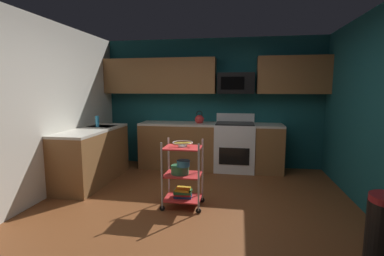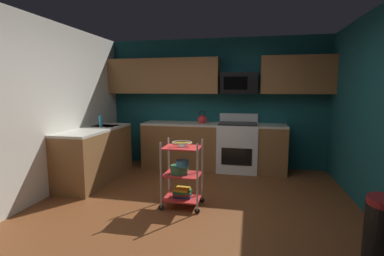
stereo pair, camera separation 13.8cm
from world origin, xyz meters
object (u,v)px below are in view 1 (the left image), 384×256
Objects in this scene: microwave at (236,83)px; dish_soap_bottle at (97,121)px; kettle at (199,119)px; fruit_bowl at (183,143)px; mixing_bowl_large at (180,169)px; rolling_cart at (183,174)px; book_stack at (183,193)px; oven_range at (235,146)px; mixing_bowl_small at (183,163)px.

microwave is 3.50× the size of dish_soap_bottle.
kettle reaches higher than dish_soap_bottle.
fruit_bowl is 2.04m from dish_soap_bottle.
dish_soap_bottle is (-1.72, 1.03, 0.50)m from mixing_bowl_large.
fruit_bowl reaches higher than mixing_bowl_large.
book_stack is at bearing 0.00° from rolling_cart.
oven_range is 1.23m from microwave.
dish_soap_bottle is at bearing -157.90° from microwave.
mixing_bowl_small is at bearing -67.25° from book_stack.
rolling_cart is 0.08m from mixing_bowl_large.
mixing_bowl_small is 0.91× the size of dish_soap_bottle.
mixing_bowl_large is at bearing -89.64° from kettle.
book_stack is at bearing -108.85° from oven_range.
mixing_bowl_small is 2.11m from dish_soap_bottle.
fruit_bowl is 1.49× the size of mixing_bowl_small.
fruit_bowl is at bearing -30.20° from dish_soap_bottle.
microwave is 2.82× the size of book_stack.
mixing_bowl_small is 0.69× the size of kettle.
rolling_cart is at bearing -107.92° from microwave.
microwave reaches higher than kettle.
rolling_cart is 1.97m from kettle.
fruit_bowl is 0.26m from mixing_bowl_small.
mixing_bowl_small is 0.73× the size of book_stack.
rolling_cart is at bearing 0.00° from book_stack.
microwave is 1.00m from kettle.
book_stack is (0.00, 0.00, -0.26)m from rolling_cart.
kettle is at bearing 91.54° from fruit_bowl.
dish_soap_bottle reaches higher than rolling_cart.
oven_range is at bearing -89.74° from microwave.
dish_soap_bottle is at bearing -153.05° from kettle.
book_stack is 1.24× the size of dish_soap_bottle.
mixing_bowl_small is (0.02, -0.04, 0.17)m from rolling_cart.
oven_range reaches higher than book_stack.
oven_range is at bearing 71.15° from book_stack.
dish_soap_bottle is (-2.41, -0.98, -0.68)m from microwave.
kettle is at bearing -171.18° from microwave.
dish_soap_bottle is at bearing 149.10° from mixing_bowl_small.
microwave is 2.57× the size of fruit_bowl.
microwave is at bearing 90.26° from oven_range.
kettle is at bearing -179.68° from oven_range.
oven_range is 0.87m from kettle.
dish_soap_bottle is at bearing -160.07° from oven_range.
fruit_bowl is at bearing -107.92° from microwave.
fruit_bowl is 1.90m from kettle.
mixing_bowl_small is (-0.63, -2.04, -1.08)m from microwave.
dish_soap_bottle is at bearing 149.23° from mixing_bowl_large.
mixing_bowl_small reaches higher than book_stack.
mixing_bowl_small is at bearing -30.90° from dish_soap_bottle.
fruit_bowl is (0.00, 0.00, 0.42)m from rolling_cart.
kettle is (-0.05, 1.90, 0.80)m from book_stack.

